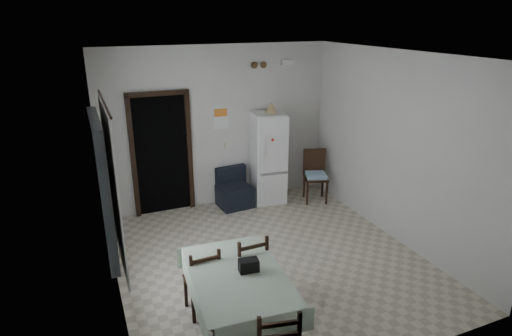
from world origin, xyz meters
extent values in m
plane|color=#BFB49C|center=(0.00, 0.00, 0.00)|extent=(4.50, 4.50, 0.00)
cube|color=black|center=(-1.05, 2.46, 1.05)|extent=(0.90, 0.45, 2.10)
cube|color=black|center=(-1.54, 2.22, 1.05)|extent=(0.08, 0.10, 2.18)
cube|color=black|center=(-0.56, 2.22, 1.05)|extent=(0.08, 0.10, 2.18)
cube|color=black|center=(-1.05, 2.22, 2.14)|extent=(1.06, 0.10, 0.08)
cube|color=silver|center=(-2.15, -0.20, 1.55)|extent=(0.10, 1.20, 1.60)
cube|color=white|center=(-2.04, -0.20, 1.55)|extent=(0.02, 1.45, 1.85)
cylinder|color=black|center=(-2.03, -0.20, 2.50)|extent=(0.02, 1.60, 0.02)
cube|color=white|center=(0.05, 2.24, 1.62)|extent=(0.28, 0.02, 0.40)
cube|color=orange|center=(0.05, 2.23, 1.72)|extent=(0.24, 0.01, 0.14)
cube|color=beige|center=(0.15, 2.24, 1.10)|extent=(0.08, 0.02, 0.12)
cylinder|color=brown|center=(0.70, 2.23, 2.52)|extent=(0.12, 0.03, 0.12)
cylinder|color=brown|center=(0.88, 2.23, 2.52)|extent=(0.12, 0.03, 0.12)
cube|color=white|center=(1.35, 2.21, 2.55)|extent=(0.25, 0.07, 0.09)
cone|color=tan|center=(0.89, 1.92, 1.80)|extent=(0.23, 0.23, 0.19)
cube|color=black|center=(-0.83, -1.25, 0.84)|extent=(0.22, 0.15, 0.14)
camera|label=1|loc=(-2.29, -4.92, 3.37)|focal=30.00mm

